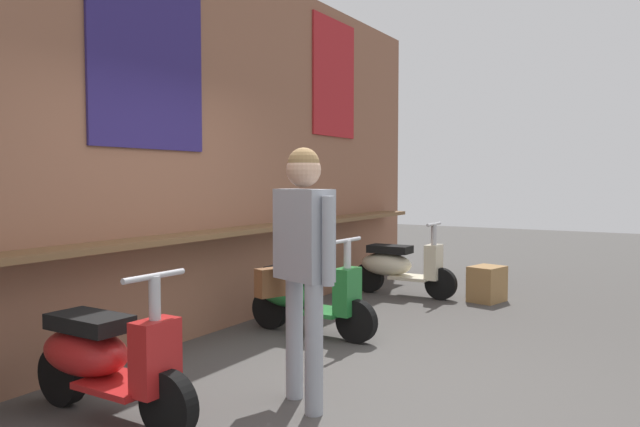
# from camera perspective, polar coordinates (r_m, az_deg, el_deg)

# --- Properties ---
(ground_plane) EXTENTS (30.41, 30.41, 0.00)m
(ground_plane) POSITION_cam_1_polar(r_m,az_deg,el_deg) (4.53, 2.06, -16.34)
(ground_plane) COLOR #474442
(market_stall_facade) EXTENTS (10.86, 0.61, 3.74)m
(market_stall_facade) POSITION_cam_1_polar(r_m,az_deg,el_deg) (5.52, -16.83, 6.76)
(market_stall_facade) COLOR #8C5B44
(market_stall_facade) RESTS_ON ground_plane
(scooter_red) EXTENTS (0.46, 1.40, 0.97)m
(scooter_red) POSITION_cam_1_polar(r_m,az_deg,el_deg) (4.18, -19.74, -12.61)
(scooter_red) COLOR red
(scooter_red) RESTS_ON ground_plane
(scooter_green) EXTENTS (0.46, 1.40, 0.97)m
(scooter_green) POSITION_cam_1_polar(r_m,az_deg,el_deg) (5.98, -1.46, -7.63)
(scooter_green) COLOR #237533
(scooter_green) RESTS_ON ground_plane
(scooter_cream) EXTENTS (0.46, 1.40, 0.97)m
(scooter_cream) POSITION_cam_1_polar(r_m,az_deg,el_deg) (8.01, 7.34, -4.88)
(scooter_cream) COLOR beige
(scooter_cream) RESTS_ON ground_plane
(shopper_with_handbag) EXTENTS (0.40, 0.68, 1.72)m
(shopper_with_handbag) POSITION_cam_1_polar(r_m,az_deg,el_deg) (4.03, -1.69, -3.28)
(shopper_with_handbag) COLOR #999EA8
(shopper_with_handbag) RESTS_ON ground_plane
(merchandise_crate) EXTENTS (0.50, 0.44, 0.44)m
(merchandise_crate) POSITION_cam_1_polar(r_m,az_deg,el_deg) (7.85, 15.39, -6.39)
(merchandise_crate) COLOR olive
(merchandise_crate) RESTS_ON ground_plane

